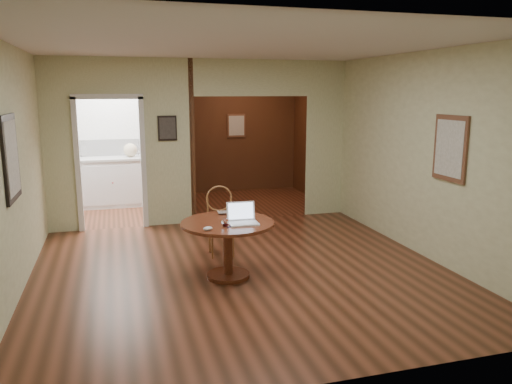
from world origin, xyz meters
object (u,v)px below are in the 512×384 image
object	(u,v)px
chair	(220,217)
open_laptop	(242,217)
dining_table	(228,236)
closed_laptop	(232,213)

from	to	relation	value
chair	open_laptop	xyz separation A→B (m)	(0.05, -0.99, 0.23)
open_laptop	dining_table	bearing A→B (deg)	151.41
chair	closed_laptop	bearing A→B (deg)	-82.96
dining_table	closed_laptop	xyz separation A→B (m)	(0.13, 0.33, 0.19)
dining_table	open_laptop	xyz separation A→B (m)	(0.15, -0.09, 0.24)
closed_laptop	dining_table	bearing A→B (deg)	-105.65
dining_table	open_laptop	size ratio (longest dim) A/B	3.19
open_laptop	chair	bearing A→B (deg)	95.68
dining_table	chair	bearing A→B (deg)	83.61
open_laptop	closed_laptop	world-z (taller)	open_laptop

